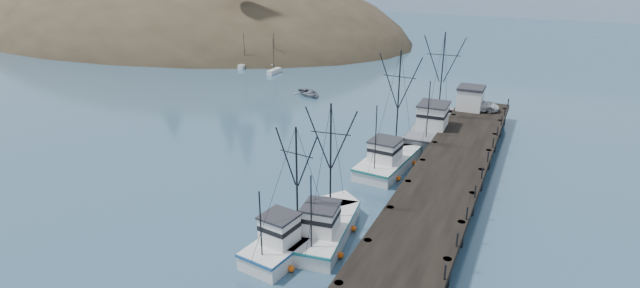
# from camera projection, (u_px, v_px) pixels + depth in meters

# --- Properties ---
(ground) EXTENTS (400.00, 400.00, 0.00)m
(ground) POSITION_uv_depth(u_px,v_px,m) (218.00, 235.00, 37.10)
(ground) COLOR #2D4C65
(ground) RESTS_ON ground
(pier) EXTENTS (6.00, 44.00, 2.00)m
(pier) POSITION_uv_depth(u_px,v_px,m) (451.00, 168.00, 44.64)
(pier) COLOR black
(pier) RESTS_ON ground
(headland) EXTENTS (134.80, 78.00, 51.00)m
(headland) POSITION_uv_depth(u_px,v_px,m) (161.00, 49.00, 134.58)
(headland) COLOR #382D1E
(headland) RESTS_ON ground
(distant_ridge) EXTENTS (360.00, 40.00, 26.00)m
(distant_ridge) POSITION_uv_depth(u_px,v_px,m) (522.00, 12.00, 177.53)
(distant_ridge) COLOR #9EB2C6
(distant_ridge) RESTS_ON ground
(distant_ridge_far) EXTENTS (180.00, 25.00, 18.00)m
(distant_ridge_far) POSITION_uv_depth(u_px,v_px,m) (398.00, 3.00, 209.68)
(distant_ridge_far) COLOR silver
(distant_ridge_far) RESTS_ON ground
(moored_sailboats) EXTENTS (21.57, 20.93, 6.35)m
(moored_sailboats) POSITION_uv_depth(u_px,v_px,m) (256.00, 57.00, 98.64)
(moored_sailboats) COLOR silver
(moored_sailboats) RESTS_ON ground
(trawler_near) EXTENTS (4.30, 10.10, 10.34)m
(trawler_near) POSITION_uv_depth(u_px,v_px,m) (327.00, 227.00, 36.72)
(trawler_near) COLOR silver
(trawler_near) RESTS_ON ground
(trawler_mid) EXTENTS (4.15, 9.12, 9.28)m
(trawler_mid) POSITION_uv_depth(u_px,v_px,m) (291.00, 239.00, 35.15)
(trawler_mid) COLOR silver
(trawler_mid) RESTS_ON ground
(trawler_far) EXTENTS (4.58, 11.44, 11.63)m
(trawler_far) POSITION_uv_depth(u_px,v_px,m) (391.00, 158.00, 48.87)
(trawler_far) COLOR silver
(trawler_far) RESTS_ON ground
(work_vessel) EXTENTS (4.47, 14.12, 12.04)m
(work_vessel) POSITION_uv_depth(u_px,v_px,m) (435.00, 128.00, 56.20)
(work_vessel) COLOR slate
(work_vessel) RESTS_ON ground
(pier_shed) EXTENTS (3.00, 3.20, 2.80)m
(pier_shed) POSITION_uv_depth(u_px,v_px,m) (470.00, 98.00, 59.75)
(pier_shed) COLOR silver
(pier_shed) RESTS_ON pier
(pickup_truck) EXTENTS (5.08, 2.81, 1.35)m
(pickup_truck) POSITION_uv_depth(u_px,v_px,m) (478.00, 105.00, 59.69)
(pickup_truck) COLOR silver
(pickup_truck) RESTS_ON pier
(motorboat) EXTENTS (6.00, 5.80, 1.01)m
(motorboat) POSITION_uv_depth(u_px,v_px,m) (309.00, 95.00, 73.56)
(motorboat) COLOR slate
(motorboat) RESTS_ON ground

